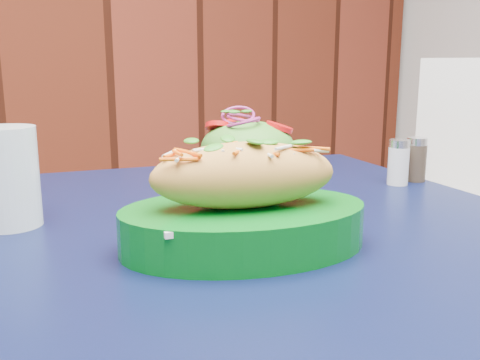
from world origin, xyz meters
TOP-DOWN VIEW (x-y plane):
  - cafe_table at (0.34, 1.54)m, footprint 0.98×0.98m
  - chair_right at (1.16, 1.68)m, footprint 0.54×0.54m
  - banh_mi_basket at (0.32, 1.46)m, footprint 0.30×0.25m
  - salad_plate at (0.52, 1.74)m, footprint 0.23×0.23m
  - water_glass at (0.14, 1.68)m, footprint 0.07×0.07m
  - salt_shaker at (0.69, 1.56)m, footprint 0.03×0.03m
  - pepper_shaker at (0.74, 1.56)m, footprint 0.03×0.03m

SIDE VIEW (x-z plane):
  - chair_right at x=1.16m, z-range 0.08..1.03m
  - cafe_table at x=0.34m, z-range 0.29..1.04m
  - salt_shaker at x=0.69m, z-range 0.75..0.82m
  - pepper_shaker at x=0.74m, z-range 0.75..0.82m
  - banh_mi_basket at x=0.32m, z-range 0.73..0.85m
  - salad_plate at x=0.52m, z-range 0.74..0.85m
  - water_glass at x=0.14m, z-range 0.75..0.87m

